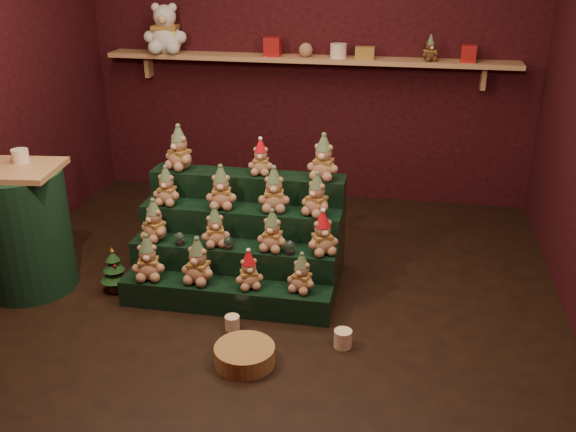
% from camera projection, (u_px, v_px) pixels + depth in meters
% --- Properties ---
extents(ground, '(4.00, 4.00, 0.00)m').
position_uv_depth(ground, '(262.00, 296.00, 4.39)').
color(ground, black).
rests_on(ground, ground).
extents(back_wall, '(4.00, 0.10, 2.80)m').
position_uv_depth(back_wall, '(311.00, 44.00, 5.69)').
color(back_wall, black).
rests_on(back_wall, ground).
extents(front_wall, '(4.00, 0.10, 2.80)m').
position_uv_depth(front_wall, '(107.00, 231.00, 1.99)').
color(front_wall, black).
rests_on(front_wall, ground).
extents(back_shelf, '(3.60, 0.26, 0.24)m').
position_uv_depth(back_shelf, '(307.00, 60.00, 5.58)').
color(back_shelf, tan).
rests_on(back_shelf, ground).
extents(riser_tier_front, '(1.40, 0.22, 0.18)m').
position_uv_depth(riser_tier_front, '(225.00, 296.00, 4.21)').
color(riser_tier_front, black).
rests_on(riser_tier_front, ground).
extents(riser_tier_midfront, '(1.40, 0.22, 0.36)m').
position_uv_depth(riser_tier_midfront, '(234.00, 269.00, 4.37)').
color(riser_tier_midfront, black).
rests_on(riser_tier_midfront, ground).
extents(riser_tier_midback, '(1.40, 0.22, 0.54)m').
position_uv_depth(riser_tier_midback, '(242.00, 243.00, 4.53)').
color(riser_tier_midback, black).
rests_on(riser_tier_midback, ground).
extents(riser_tier_back, '(1.40, 0.22, 0.72)m').
position_uv_depth(riser_tier_back, '(249.00, 220.00, 4.70)').
color(riser_tier_back, black).
rests_on(riser_tier_back, ground).
extents(teddy_0, '(0.26, 0.24, 0.30)m').
position_uv_depth(teddy_0, '(148.00, 257.00, 4.19)').
color(teddy_0, '#A97B5E').
rests_on(teddy_0, riser_tier_front).
extents(teddy_1, '(0.25, 0.23, 0.31)m').
position_uv_depth(teddy_1, '(198.00, 261.00, 4.14)').
color(teddy_1, '#A97B5E').
rests_on(teddy_1, riser_tier_front).
extents(teddy_2, '(0.23, 0.22, 0.25)m').
position_uv_depth(teddy_2, '(249.00, 270.00, 4.09)').
color(teddy_2, '#A97B5E').
rests_on(teddy_2, riser_tier_front).
extents(teddy_3, '(0.22, 0.21, 0.26)m').
position_uv_depth(teddy_3, '(302.00, 273.00, 4.05)').
color(teddy_3, '#A97B5E').
rests_on(teddy_3, riser_tier_front).
extents(teddy_4, '(0.26, 0.25, 0.28)m').
position_uv_depth(teddy_4, '(154.00, 220.00, 4.33)').
color(teddy_4, '#A97B5E').
rests_on(teddy_4, riser_tier_midfront).
extents(teddy_5, '(0.24, 0.23, 0.27)m').
position_uv_depth(teddy_5, '(215.00, 227.00, 4.25)').
color(teddy_5, '#A97B5E').
rests_on(teddy_5, riser_tier_midfront).
extents(teddy_6, '(0.22, 0.20, 0.27)m').
position_uv_depth(teddy_6, '(272.00, 231.00, 4.18)').
color(teddy_6, '#A97B5E').
rests_on(teddy_6, riser_tier_midfront).
extents(teddy_7, '(0.27, 0.26, 0.29)m').
position_uv_depth(teddy_7, '(323.00, 233.00, 4.14)').
color(teddy_7, '#A97B5E').
rests_on(teddy_7, riser_tier_midfront).
extents(teddy_8, '(0.20, 0.18, 0.27)m').
position_uv_depth(teddy_8, '(166.00, 186.00, 4.45)').
color(teddy_8, '#A97B5E').
rests_on(teddy_8, riser_tier_midback).
extents(teddy_9, '(0.24, 0.22, 0.30)m').
position_uv_depth(teddy_9, '(221.00, 187.00, 4.38)').
color(teddy_9, '#A97B5E').
rests_on(teddy_9, riser_tier_midback).
extents(teddy_10, '(0.24, 0.22, 0.30)m').
position_uv_depth(teddy_10, '(274.00, 189.00, 4.34)').
color(teddy_10, '#A97B5E').
rests_on(teddy_10, riser_tier_midback).
extents(teddy_11, '(0.27, 0.26, 0.29)m').
position_uv_depth(teddy_11, '(317.00, 195.00, 4.27)').
color(teddy_11, '#A97B5E').
rests_on(teddy_11, riser_tier_midback).
extents(teddy_12, '(0.29, 0.28, 0.31)m').
position_uv_depth(teddy_12, '(179.00, 148.00, 4.59)').
color(teddy_12, '#A97B5E').
rests_on(teddy_12, riser_tier_back).
extents(teddy_13, '(0.19, 0.17, 0.25)m').
position_uv_depth(teddy_13, '(261.00, 157.00, 4.49)').
color(teddy_13, '#A97B5E').
rests_on(teddy_13, riser_tier_back).
extents(teddy_14, '(0.25, 0.23, 0.31)m').
position_uv_depth(teddy_14, '(324.00, 157.00, 4.39)').
color(teddy_14, '#A97B5E').
rests_on(teddy_14, riser_tier_back).
extents(snow_globe_a, '(0.07, 0.07, 0.09)m').
position_uv_depth(snow_globe_a, '(180.00, 239.00, 4.29)').
color(snow_globe_a, black).
rests_on(snow_globe_a, riser_tier_midfront).
extents(snow_globe_b, '(0.06, 0.06, 0.09)m').
position_uv_depth(snow_globe_b, '(228.00, 243.00, 4.23)').
color(snow_globe_b, black).
rests_on(snow_globe_b, riser_tier_midfront).
extents(snow_globe_c, '(0.07, 0.07, 0.09)m').
position_uv_depth(snow_globe_c, '(290.00, 247.00, 4.16)').
color(snow_globe_c, black).
rests_on(snow_globe_c, riser_tier_midfront).
extents(side_table, '(0.63, 0.61, 0.88)m').
position_uv_depth(side_table, '(24.00, 229.00, 4.35)').
color(side_table, tan).
rests_on(side_table, ground).
extents(table_ornament, '(0.11, 0.11, 0.09)m').
position_uv_depth(table_ornament, '(20.00, 156.00, 4.25)').
color(table_ornament, beige).
rests_on(table_ornament, side_table).
extents(mini_christmas_tree, '(0.20, 0.20, 0.33)m').
position_uv_depth(mini_christmas_tree, '(114.00, 270.00, 4.39)').
color(mini_christmas_tree, '#432E18').
rests_on(mini_christmas_tree, ground).
extents(mug_left, '(0.09, 0.09, 0.09)m').
position_uv_depth(mug_left, '(232.00, 323.00, 3.99)').
color(mug_left, beige).
rests_on(mug_left, ground).
extents(mug_right, '(0.11, 0.11, 0.11)m').
position_uv_depth(mug_right, '(343.00, 339.00, 3.82)').
color(mug_right, beige).
rests_on(mug_right, ground).
extents(wicker_basket, '(0.39, 0.39, 0.11)m').
position_uv_depth(wicker_basket, '(245.00, 355.00, 3.67)').
color(wicker_basket, '#AB8845').
rests_on(wicker_basket, ground).
extents(white_bear, '(0.43, 0.40, 0.54)m').
position_uv_depth(white_bear, '(165.00, 22.00, 5.65)').
color(white_bear, white).
rests_on(white_bear, back_shelf).
extents(brown_bear, '(0.19, 0.18, 0.20)m').
position_uv_depth(brown_bear, '(430.00, 49.00, 5.32)').
color(brown_bear, '#4B3219').
rests_on(brown_bear, back_shelf).
extents(gift_tin_red_a, '(0.14, 0.14, 0.16)m').
position_uv_depth(gift_tin_red_a, '(273.00, 47.00, 5.57)').
color(gift_tin_red_a, '#AE1B1A').
rests_on(gift_tin_red_a, back_shelf).
extents(gift_tin_cream, '(0.14, 0.14, 0.12)m').
position_uv_depth(gift_tin_cream, '(338.00, 51.00, 5.48)').
color(gift_tin_cream, beige).
rests_on(gift_tin_cream, back_shelf).
extents(gift_tin_red_b, '(0.12, 0.12, 0.14)m').
position_uv_depth(gift_tin_red_b, '(468.00, 53.00, 5.29)').
color(gift_tin_red_b, '#AE1B1A').
rests_on(gift_tin_red_b, back_shelf).
extents(shelf_plush_ball, '(0.12, 0.12, 0.12)m').
position_uv_depth(shelf_plush_ball, '(306.00, 50.00, 5.52)').
color(shelf_plush_ball, '#A97B5E').
rests_on(shelf_plush_ball, back_shelf).
extents(scarf_gift_box, '(0.16, 0.10, 0.10)m').
position_uv_depth(scarf_gift_box, '(365.00, 53.00, 5.44)').
color(scarf_gift_box, '#C35A1B').
rests_on(scarf_gift_box, back_shelf).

